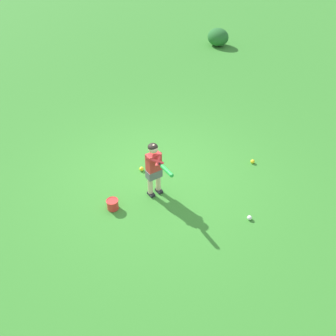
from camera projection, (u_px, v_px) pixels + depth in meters
ground_plane at (158, 174)px, 6.92m from camera, size 40.00×40.00×0.00m
child_batter at (155, 166)px, 6.07m from camera, size 0.76×0.33×1.08m
play_ball_midfield at (250, 218)px, 5.94m from camera, size 0.08×0.08×0.08m
play_ball_behind_batter at (253, 161)px, 7.18m from camera, size 0.08×0.08×0.08m
play_ball_near_batter at (142, 169)px, 6.98m from camera, size 0.09×0.09×0.09m
toy_bucket at (113, 204)px, 6.11m from camera, size 0.22×0.22×0.19m
shrub_left_background at (218, 37)px, 12.59m from camera, size 0.80×0.70×0.61m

